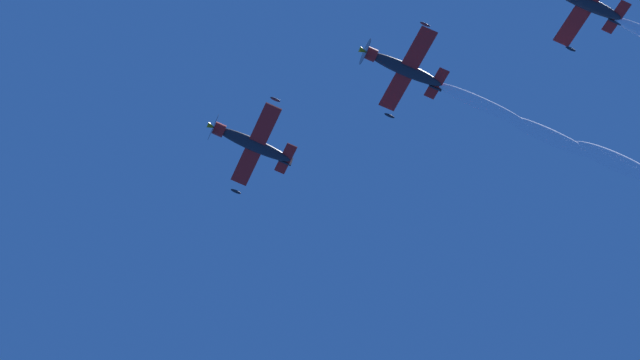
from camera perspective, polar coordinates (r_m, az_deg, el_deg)
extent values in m
ellipsoid|color=#232328|center=(90.94, -3.57, 1.90)|extent=(2.83, 6.99, 1.42)
cylinder|color=red|center=(90.89, -5.39, 2.68)|extent=(1.57, 1.20, 1.41)
cone|color=yellow|center=(90.90, -5.78, 2.85)|extent=(0.80, 0.85, 0.67)
cylinder|color=#3F3F47|center=(90.90, -5.69, 2.81)|extent=(3.02, 0.67, 3.08)
cube|color=red|center=(90.78, -3.44, 1.86)|extent=(8.30, 3.15, 3.27)
ellipsoid|color=#232328|center=(91.40, -2.39, 4.30)|extent=(0.51, 0.98, 0.33)
ellipsoid|color=#232328|center=(90.36, -4.49, -0.61)|extent=(0.51, 0.98, 0.33)
cube|color=red|center=(91.14, -1.83, 1.14)|extent=(3.07, 1.54, 1.22)
cube|color=#232328|center=(91.66, -1.83, 1.10)|extent=(0.75, 1.22, 1.12)
ellipsoid|color=#1E232D|center=(91.36, -3.77, 1.95)|extent=(1.22, 1.71, 0.89)
ellipsoid|color=#232328|center=(90.84, 4.52, 5.90)|extent=(2.94, 7.00, 1.54)
cylinder|color=red|center=(90.38, 2.71, 6.70)|extent=(1.60, 1.24, 1.45)
cone|color=yellow|center=(90.30, 2.32, 6.87)|extent=(0.82, 0.86, 0.69)
cylinder|color=#3F3F47|center=(90.32, 2.41, 6.83)|extent=(3.08, 0.75, 3.15)
cube|color=red|center=(90.71, 4.67, 5.86)|extent=(8.14, 3.12, 3.73)
ellipsoid|color=#232328|center=(92.04, 5.60, 8.23)|extent=(0.53, 0.99, 0.35)
ellipsoid|color=#232328|center=(89.57, 3.71, 3.43)|extent=(0.53, 0.99, 0.35)
cube|color=red|center=(91.43, 6.22, 5.12)|extent=(3.02, 1.52, 1.39)
cube|color=#232328|center=(91.93, 6.16, 5.04)|extent=(0.81, 1.26, 1.11)
ellipsoid|color=#1E232D|center=(91.19, 4.27, 5.92)|extent=(1.25, 1.73, 0.93)
ellipsoid|color=#232328|center=(92.02, 13.88, 9.17)|extent=(2.92, 7.00, 1.49)
cube|color=red|center=(91.93, 14.03, 9.14)|extent=(8.14, 3.12, 3.71)
ellipsoid|color=#232328|center=(90.33, 13.17, 6.80)|extent=(0.52, 0.98, 0.34)
cube|color=red|center=(92.93, 15.47, 8.34)|extent=(3.02, 1.52, 1.38)
cube|color=#232328|center=(93.41, 15.37, 8.25)|extent=(0.81, 1.25, 1.11)
ellipsoid|color=#1E232D|center=(92.31, 13.60, 9.19)|extent=(1.25, 1.73, 0.92)
ellipsoid|color=white|center=(92.39, 8.60, 4.01)|extent=(2.90, 8.64, 1.24)
ellipsoid|color=white|center=(94.12, 12.03, 2.30)|extent=(3.14, 8.70, 1.48)
ellipsoid|color=white|center=(96.28, 15.54, 0.90)|extent=(3.37, 8.75, 1.72)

